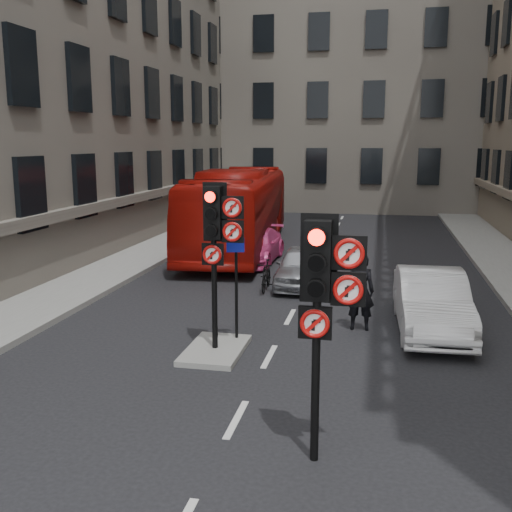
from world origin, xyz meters
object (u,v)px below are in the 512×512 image
at_px(car_silver, 301,266).
at_px(car_white, 431,302).
at_px(signal_near, 324,287).
at_px(bus_red, 239,210).
at_px(info_sign, 236,274).
at_px(motorcyclist, 360,291).
at_px(motorcycle, 266,276).
at_px(car_pink, 255,246).
at_px(signal_far, 217,230).

distance_m(car_silver, car_white, 5.45).
relative_size(signal_near, bus_red, 0.29).
xyz_separation_m(car_silver, car_white, (3.68, -4.01, 0.11)).
bearing_deg(info_sign, car_silver, 67.81).
relative_size(car_silver, motorcyclist, 1.90).
bearing_deg(signal_near, motorcycle, 105.23).
bearing_deg(car_white, bus_red, 123.56).
xyz_separation_m(car_silver, info_sign, (-0.72, -5.79, 0.99)).
relative_size(signal_near, car_silver, 0.98).
distance_m(car_silver, info_sign, 5.92).
bearing_deg(motorcyclist, info_sign, 27.01).
height_order(signal_near, motorcycle, signal_near).
relative_size(car_pink, motorcyclist, 2.22).
distance_m(signal_far, car_white, 5.61).
height_order(car_silver, info_sign, info_sign).
bearing_deg(car_pink, signal_far, -81.43).
distance_m(motorcycle, motorcyclist, 4.50).
height_order(car_pink, motorcyclist, motorcyclist).
bearing_deg(motorcyclist, signal_far, 35.18).
xyz_separation_m(bus_red, info_sign, (2.69, -11.58, -0.08)).
xyz_separation_m(motorcycle, motorcyclist, (2.95, -3.36, 0.50)).
bearing_deg(bus_red, motorcyclist, -66.17).
bearing_deg(motorcycle, car_silver, 39.64).
relative_size(car_silver, motorcycle, 2.37).
relative_size(signal_far, motorcycle, 2.32).
relative_size(car_silver, info_sign, 1.58).
relative_size(car_white, info_sign, 1.93).
bearing_deg(signal_near, car_white, 72.81).
height_order(signal_near, motorcyclist, signal_near).
bearing_deg(car_white, signal_far, -153.74).
relative_size(car_white, motorcycle, 2.89).
bearing_deg(motorcycle, car_pink, 104.80).
relative_size(bus_red, info_sign, 5.26).
relative_size(car_pink, info_sign, 1.84).
xyz_separation_m(signal_far, bus_red, (-2.48, 12.32, -1.01)).
xyz_separation_m(car_silver, motorcyclist, (1.98, -4.22, 0.34)).
distance_m(car_pink, info_sign, 9.37).
distance_m(bus_red, motorcyclist, 11.40).
xyz_separation_m(signal_far, info_sign, (0.21, 0.74, -1.09)).
bearing_deg(signal_near, car_pink, 105.60).
distance_m(motorcyclist, info_sign, 3.20).
bearing_deg(bus_red, motorcycle, -74.30).
xyz_separation_m(car_white, motorcycle, (-4.65, 3.16, -0.27)).
height_order(car_pink, info_sign, info_sign).
bearing_deg(info_sign, motorcyclist, 15.15).
xyz_separation_m(motorcyclist, info_sign, (-2.70, -1.57, 0.66)).
height_order(signal_near, signal_far, signal_far).
distance_m(car_silver, bus_red, 6.81).
bearing_deg(car_pink, car_silver, -55.61).
distance_m(signal_near, motorcyclist, 6.53).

